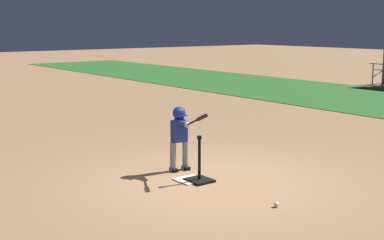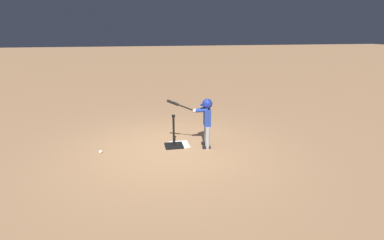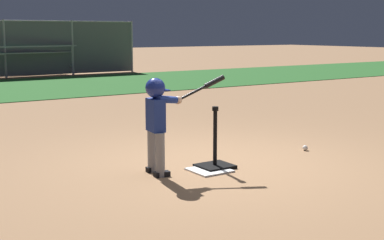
# 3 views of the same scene
# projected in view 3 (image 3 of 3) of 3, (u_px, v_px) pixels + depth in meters

# --- Properties ---
(ground_plane) EXTENTS (90.00, 90.00, 0.00)m
(ground_plane) POSITION_uv_depth(u_px,v_px,m) (216.00, 164.00, 6.75)
(ground_plane) COLOR #99704C
(home_plate) EXTENTS (0.44, 0.44, 0.02)m
(home_plate) POSITION_uv_depth(u_px,v_px,m) (209.00, 170.00, 6.41)
(home_plate) COLOR white
(home_plate) RESTS_ON ground_plane
(batting_tee) EXTENTS (0.41, 0.37, 0.76)m
(batting_tee) POSITION_uv_depth(u_px,v_px,m) (215.00, 159.00, 6.54)
(batting_tee) COLOR black
(batting_tee) RESTS_ON ground_plane
(batter_child) EXTENTS (1.02, 0.36, 1.14)m
(batter_child) POSITION_uv_depth(u_px,v_px,m) (159.00, 113.00, 6.16)
(batter_child) COLOR gray
(batter_child) RESTS_ON ground_plane
(baseball) EXTENTS (0.07, 0.07, 0.07)m
(baseball) POSITION_uv_depth(u_px,v_px,m) (305.00, 148.00, 7.51)
(baseball) COLOR white
(baseball) RESTS_ON ground_plane
(bleachers_left_center) EXTENTS (3.95, 2.94, 1.17)m
(bleachers_left_center) POSITION_uv_depth(u_px,v_px,m) (18.00, 61.00, 20.21)
(bleachers_left_center) COLOR #93969E
(bleachers_left_center) RESTS_ON ground_plane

